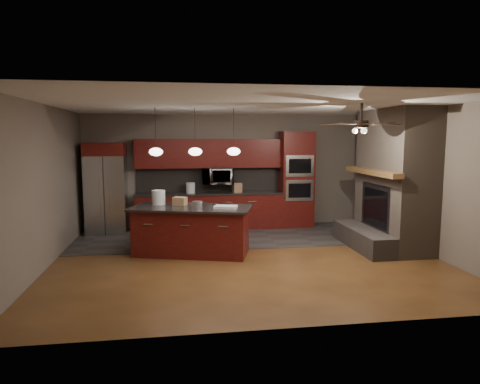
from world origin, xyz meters
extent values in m
plane|color=brown|center=(0.00, 0.00, 0.00)|extent=(7.00, 7.00, 0.00)
cube|color=white|center=(0.00, 0.00, 2.80)|extent=(7.00, 6.00, 0.02)
cube|color=#6D6057|center=(0.00, 3.00, 1.40)|extent=(7.00, 0.02, 2.80)
cube|color=#6D6057|center=(3.50, 0.00, 1.40)|extent=(0.02, 6.00, 2.80)
cube|color=#6D6057|center=(-3.50, 0.00, 1.40)|extent=(0.02, 6.00, 2.80)
cube|color=#383432|center=(0.00, 1.80, 0.01)|extent=(7.00, 2.40, 0.01)
cube|color=brown|center=(3.10, 0.40, 1.40)|extent=(0.80, 2.00, 2.80)
cube|color=#433C37|center=(2.45, 0.40, 0.20)|extent=(0.50, 2.00, 0.40)
cube|color=#2D2D30|center=(2.72, 0.40, 0.83)|extent=(0.05, 1.20, 0.95)
cube|color=black|center=(2.70, 0.40, 0.83)|extent=(0.02, 1.00, 0.75)
cube|color=brown|center=(2.60, 0.40, 1.55)|extent=(0.22, 2.10, 0.10)
cube|color=#581710|center=(-0.48, 2.70, 0.43)|extent=(3.55, 0.60, 0.86)
cube|color=black|center=(-0.48, 2.70, 0.88)|extent=(3.59, 0.64, 0.04)
cube|color=black|center=(-0.48, 2.98, 1.20)|extent=(3.55, 0.03, 0.60)
cube|color=#581710|center=(-0.48, 2.83, 1.85)|extent=(3.55, 0.35, 0.70)
cube|color=#581710|center=(1.70, 2.70, 1.19)|extent=(0.80, 0.60, 2.38)
cube|color=silver|center=(1.70, 2.40, 0.95)|extent=(0.70, 0.03, 0.52)
cube|color=black|center=(1.70, 2.38, 0.95)|extent=(0.55, 0.02, 0.35)
cube|color=silver|center=(1.70, 2.40, 1.55)|extent=(0.70, 0.03, 0.52)
cube|color=black|center=(1.70, 2.38, 1.55)|extent=(0.55, 0.02, 0.35)
imported|color=silver|center=(-0.27, 2.75, 1.30)|extent=(0.73, 0.41, 0.50)
cube|color=silver|center=(-2.90, 2.62, 0.91)|extent=(0.91, 0.72, 1.82)
cube|color=#2D2D30|center=(-2.90, 2.26, 0.91)|extent=(0.02, 0.02, 1.80)
cube|color=silver|center=(-3.00, 2.25, 0.96)|extent=(0.03, 0.03, 0.91)
cube|color=silver|center=(-2.80, 2.25, 0.96)|extent=(0.03, 0.03, 0.91)
cube|color=#581710|center=(-2.90, 2.62, 1.97)|extent=(0.91, 0.72, 0.30)
cube|color=#581710|center=(-1.00, 0.46, 0.44)|extent=(2.28, 1.44, 0.88)
cube|color=black|center=(-1.00, 0.46, 0.90)|extent=(2.46, 1.62, 0.04)
cylinder|color=silver|center=(-1.63, 0.84, 1.06)|extent=(0.34, 0.34, 0.28)
cylinder|color=silver|center=(-0.90, 0.27, 0.99)|extent=(0.24, 0.24, 0.13)
cube|color=silver|center=(-0.37, 0.22, 0.94)|extent=(0.49, 0.41, 0.04)
cube|color=#99774F|center=(-1.21, 0.69, 1.00)|extent=(0.30, 0.27, 0.16)
cylinder|color=silver|center=(-0.94, 2.70, 1.03)|extent=(0.24, 0.24, 0.25)
cube|color=#9D7451|center=(0.20, 2.65, 1.01)|extent=(0.24, 0.20, 0.23)
cylinder|color=black|center=(-1.65, 0.70, 2.41)|extent=(0.01, 0.01, 0.78)
ellipsoid|color=white|center=(-1.65, 0.70, 1.96)|extent=(0.26, 0.26, 0.16)
cylinder|color=black|center=(-0.90, 0.70, 2.41)|extent=(0.01, 0.01, 0.78)
ellipsoid|color=white|center=(-0.90, 0.70, 1.96)|extent=(0.26, 0.26, 0.16)
cylinder|color=black|center=(-0.15, 0.70, 2.41)|extent=(0.01, 0.01, 0.78)
ellipsoid|color=white|center=(-0.15, 0.70, 1.96)|extent=(0.26, 0.26, 0.16)
cylinder|color=black|center=(1.80, -0.80, 2.65)|extent=(0.04, 0.04, 0.30)
cylinder|color=black|center=(1.80, -0.80, 2.45)|extent=(0.24, 0.24, 0.12)
cube|color=black|center=(2.18, -0.80, 2.45)|extent=(0.60, 0.12, 0.01)
cube|color=black|center=(1.92, -0.44, 2.45)|extent=(0.30, 0.61, 0.01)
cube|color=black|center=(1.49, -0.58, 2.45)|extent=(0.56, 0.45, 0.01)
cube|color=black|center=(1.49, -1.02, 2.45)|extent=(0.56, 0.45, 0.01)
cube|color=black|center=(1.92, -1.16, 2.45)|extent=(0.30, 0.61, 0.01)
camera|label=1|loc=(-1.27, -7.64, 2.22)|focal=32.00mm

